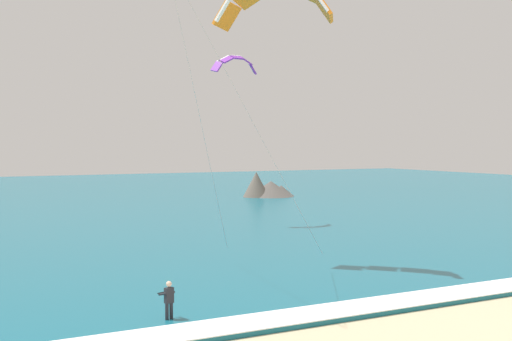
% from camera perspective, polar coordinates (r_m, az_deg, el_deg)
% --- Properties ---
extents(sea, '(200.00, 120.00, 0.20)m').
position_cam_1_polar(sea, '(81.41, -17.65, -2.54)').
color(sea, '#146075').
rests_on(sea, ground).
extents(surf_foam, '(200.00, 2.06, 0.04)m').
position_cam_1_polar(surf_foam, '(25.75, 5.04, -12.77)').
color(surf_foam, white).
rests_on(surf_foam, sea).
extents(surfboard, '(0.79, 1.47, 0.09)m').
position_cam_1_polar(surfboard, '(25.18, -7.87, -13.60)').
color(surfboard, '#E04C38').
rests_on(surfboard, ground).
extents(kitesurfer, '(0.61, 0.61, 1.69)m').
position_cam_1_polar(kitesurfer, '(24.96, -7.91, -11.57)').
color(kitesurfer, '#232328').
rests_on(kitesurfer, ground).
extents(kite_primary, '(10.75, 9.39, 14.55)m').
position_cam_1_polar(kite_primary, '(34.98, 1.69, 15.19)').
color(kite_primary, orange).
extents(kite_distant, '(4.28, 1.27, 1.55)m').
position_cam_1_polar(kite_distant, '(52.77, -1.83, 9.75)').
color(kite_distant, purple).
extents(headland_right, '(7.53, 6.55, 3.43)m').
position_cam_1_polar(headland_right, '(81.22, 1.13, -1.65)').
color(headland_right, '#56514C').
rests_on(headland_right, ground).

